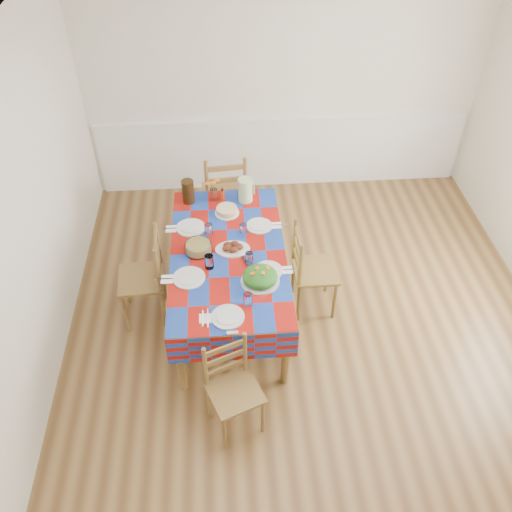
{
  "coord_description": "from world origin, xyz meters",
  "views": [
    {
      "loc": [
        -0.73,
        -3.25,
        3.94
      ],
      "look_at": [
        -0.48,
        0.22,
        0.82
      ],
      "focal_mm": 38.0,
      "sensor_mm": 36.0,
      "label": 1
    }
  ],
  "objects_px": {
    "dining_table": "(228,259)",
    "meat_platter": "(232,248)",
    "tea_pitcher": "(188,191)",
    "chair_far": "(225,195)",
    "chair_right": "(311,271)",
    "chair_near": "(233,389)",
    "chair_left": "(146,278)",
    "green_pitcher": "(245,190)"
  },
  "relations": [
    {
      "from": "tea_pitcher",
      "to": "chair_far",
      "type": "relative_size",
      "value": 0.23
    },
    {
      "from": "dining_table",
      "to": "chair_left",
      "type": "relative_size",
      "value": 1.99
    },
    {
      "from": "tea_pitcher",
      "to": "chair_far",
      "type": "distance_m",
      "value": 0.65
    },
    {
      "from": "chair_right",
      "to": "meat_platter",
      "type": "bearing_deg",
      "value": 86.66
    },
    {
      "from": "tea_pitcher",
      "to": "chair_far",
      "type": "bearing_deg",
      "value": 48.53
    },
    {
      "from": "tea_pitcher",
      "to": "chair_right",
      "type": "height_order",
      "value": "tea_pitcher"
    },
    {
      "from": "chair_left",
      "to": "chair_right",
      "type": "height_order",
      "value": "chair_left"
    },
    {
      "from": "chair_far",
      "to": "meat_platter",
      "type": "bearing_deg",
      "value": 86.46
    },
    {
      "from": "meat_platter",
      "to": "chair_left",
      "type": "distance_m",
      "value": 0.86
    },
    {
      "from": "meat_platter",
      "to": "chair_right",
      "type": "height_order",
      "value": "chair_right"
    },
    {
      "from": "chair_near",
      "to": "chair_left",
      "type": "height_order",
      "value": "chair_left"
    },
    {
      "from": "green_pitcher",
      "to": "chair_right",
      "type": "distance_m",
      "value": 1.04
    },
    {
      "from": "chair_near",
      "to": "chair_left",
      "type": "distance_m",
      "value": 1.43
    },
    {
      "from": "dining_table",
      "to": "chair_right",
      "type": "bearing_deg",
      "value": -0.06
    },
    {
      "from": "tea_pitcher",
      "to": "chair_far",
      "type": "height_order",
      "value": "chair_far"
    },
    {
      "from": "green_pitcher",
      "to": "meat_platter",
      "type": "bearing_deg",
      "value": -102.11
    },
    {
      "from": "dining_table",
      "to": "chair_near",
      "type": "relative_size",
      "value": 2.23
    },
    {
      "from": "green_pitcher",
      "to": "chair_left",
      "type": "distance_m",
      "value": 1.29
    },
    {
      "from": "dining_table",
      "to": "tea_pitcher",
      "type": "height_order",
      "value": "tea_pitcher"
    },
    {
      "from": "meat_platter",
      "to": "chair_near",
      "type": "bearing_deg",
      "value": -92.61
    },
    {
      "from": "dining_table",
      "to": "tea_pitcher",
      "type": "xyz_separation_m",
      "value": [
        -0.36,
        0.79,
        0.2
      ]
    },
    {
      "from": "chair_near",
      "to": "green_pitcher",
      "type": "bearing_deg",
      "value": 62.2
    },
    {
      "from": "meat_platter",
      "to": "chair_far",
      "type": "distance_m",
      "value": 1.2
    },
    {
      "from": "dining_table",
      "to": "chair_left",
      "type": "distance_m",
      "value": 0.79
    },
    {
      "from": "chair_left",
      "to": "chair_right",
      "type": "xyz_separation_m",
      "value": [
        1.53,
        -0.0,
        -0.01
      ]
    },
    {
      "from": "meat_platter",
      "to": "chair_near",
      "type": "distance_m",
      "value": 1.29
    },
    {
      "from": "chair_left",
      "to": "tea_pitcher",
      "type": "bearing_deg",
      "value": 149.2
    },
    {
      "from": "dining_table",
      "to": "meat_platter",
      "type": "distance_m",
      "value": 0.12
    },
    {
      "from": "meat_platter",
      "to": "chair_right",
      "type": "relative_size",
      "value": 0.33
    },
    {
      "from": "meat_platter",
      "to": "chair_near",
      "type": "relative_size",
      "value": 0.37
    },
    {
      "from": "chair_right",
      "to": "chair_near",
      "type": "bearing_deg",
      "value": 146.3
    },
    {
      "from": "meat_platter",
      "to": "green_pitcher",
      "type": "bearing_deg",
      "value": 77.89
    },
    {
      "from": "dining_table",
      "to": "chair_near",
      "type": "height_order",
      "value": "chair_near"
    },
    {
      "from": "dining_table",
      "to": "tea_pitcher",
      "type": "relative_size",
      "value": 7.91
    },
    {
      "from": "meat_platter",
      "to": "chair_far",
      "type": "height_order",
      "value": "chair_far"
    },
    {
      "from": "dining_table",
      "to": "meat_platter",
      "type": "relative_size",
      "value": 6.11
    },
    {
      "from": "meat_platter",
      "to": "green_pitcher",
      "type": "relative_size",
      "value": 1.28
    },
    {
      "from": "meat_platter",
      "to": "chair_far",
      "type": "xyz_separation_m",
      "value": [
        -0.04,
        1.17,
        -0.25
      ]
    },
    {
      "from": "dining_table",
      "to": "chair_right",
      "type": "xyz_separation_m",
      "value": [
        0.76,
        -0.0,
        -0.2
      ]
    },
    {
      "from": "tea_pitcher",
      "to": "chair_left",
      "type": "xyz_separation_m",
      "value": [
        -0.4,
        -0.79,
        -0.39
      ]
    },
    {
      "from": "chair_far",
      "to": "chair_near",
      "type": "bearing_deg",
      "value": 84.18
    },
    {
      "from": "green_pitcher",
      "to": "chair_right",
      "type": "height_order",
      "value": "green_pitcher"
    }
  ]
}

